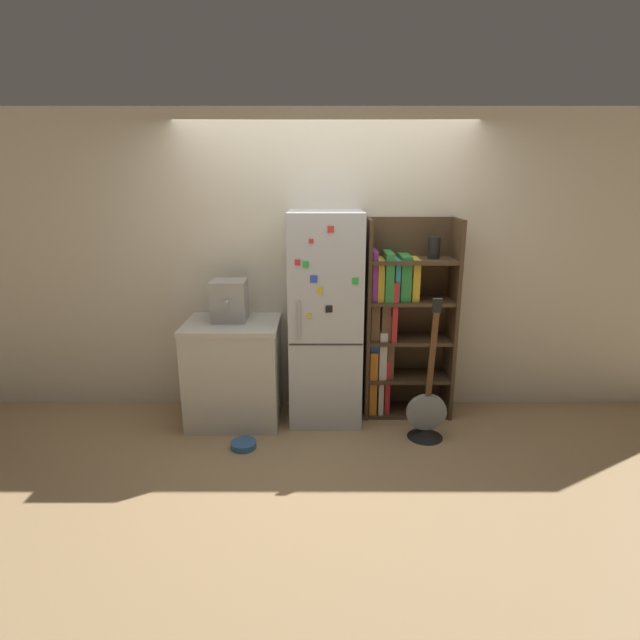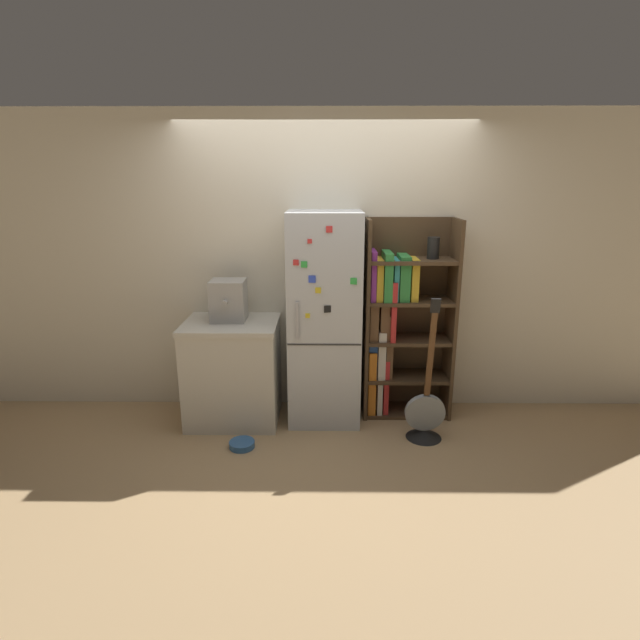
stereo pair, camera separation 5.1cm
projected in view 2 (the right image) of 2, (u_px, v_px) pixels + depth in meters
ground_plane at (323, 425)px, 4.28m from camera, size 16.00×16.00×0.00m
wall_back at (324, 266)px, 4.38m from camera, size 8.00×0.05×2.60m
refrigerator at (324, 319)px, 4.20m from camera, size 0.60×0.58×1.79m
bookshelf at (396, 323)px, 4.33m from camera, size 0.76×0.37×1.72m
kitchen_counter at (233, 371)px, 4.29m from camera, size 0.79×0.65×0.88m
espresso_machine at (228, 300)px, 4.18m from camera, size 0.29×0.32×0.34m
guitar at (424, 418)px, 4.02m from camera, size 0.32×0.29×1.20m
pet_bowl at (241, 444)px, 3.91m from camera, size 0.20×0.20×0.05m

